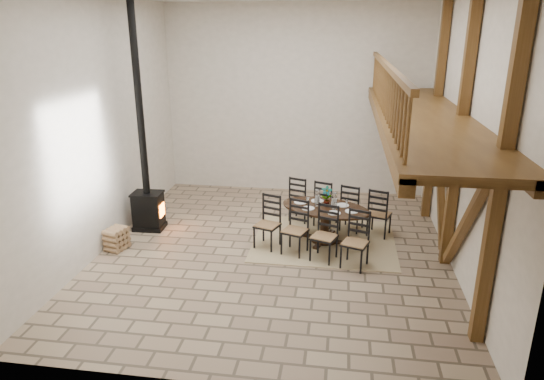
# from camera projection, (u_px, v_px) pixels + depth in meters

# --- Properties ---
(ground) EXTENTS (8.00, 8.00, 0.00)m
(ground) POSITION_uv_depth(u_px,v_px,m) (274.00, 251.00, 10.00)
(ground) COLOR tan
(ground) RESTS_ON ground
(room_shell) EXTENTS (7.02, 8.02, 5.01)m
(room_shell) POSITION_uv_depth(u_px,v_px,m) (338.00, 106.00, 8.87)
(room_shell) COLOR silver
(room_shell) RESTS_ON ground
(rug) EXTENTS (3.00, 2.50, 0.02)m
(rug) POSITION_uv_depth(u_px,v_px,m) (324.00, 241.00, 10.45)
(rug) COLOR tan
(rug) RESTS_ON ground
(dining_table) EXTENTS (2.92, 2.77, 1.23)m
(dining_table) POSITION_uv_depth(u_px,v_px,m) (325.00, 224.00, 10.33)
(dining_table) COLOR black
(dining_table) RESTS_ON ground
(wood_stove) EXTENTS (0.69, 0.54, 5.00)m
(wood_stove) POSITION_uv_depth(u_px,v_px,m) (146.00, 182.00, 10.75)
(wood_stove) COLOR black
(wood_stove) RESTS_ON ground
(log_basket) EXTENTS (0.49, 0.49, 0.40)m
(log_basket) POSITION_uv_depth(u_px,v_px,m) (146.00, 217.00, 11.29)
(log_basket) COLOR brown
(log_basket) RESTS_ON ground
(log_stack) EXTENTS (0.45, 0.55, 0.47)m
(log_stack) POSITION_uv_depth(u_px,v_px,m) (117.00, 239.00, 10.00)
(log_stack) COLOR #9E8258
(log_stack) RESTS_ON ground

